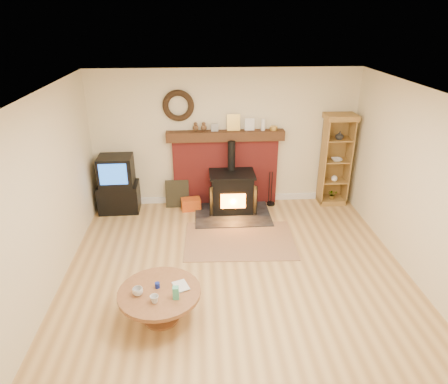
{
  "coord_description": "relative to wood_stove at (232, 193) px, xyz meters",
  "views": [
    {
      "loc": [
        -0.51,
        -4.53,
        3.5
      ],
      "look_at": [
        -0.14,
        1.0,
        0.99
      ],
      "focal_mm": 32.0,
      "sensor_mm": 36.0,
      "label": 1
    }
  ],
  "objects": [
    {
      "name": "wood_stove",
      "position": [
        0.0,
        0.0,
        0.0
      ],
      "size": [
        1.4,
        1.0,
        1.34
      ],
      "color": "black",
      "rests_on": "ground"
    },
    {
      "name": "tv_unit",
      "position": [
        -2.14,
        0.19,
        0.14
      ],
      "size": [
        0.75,
        0.54,
        1.09
      ],
      "color": "black",
      "rests_on": "ground"
    },
    {
      "name": "fire_tools",
      "position": [
        0.79,
        0.22,
        -0.28
      ],
      "size": [
        0.16,
        0.16,
        0.7
      ],
      "color": "black",
      "rests_on": "ground"
    },
    {
      "name": "curio_cabinet",
      "position": [
        2.01,
        0.28,
        0.52
      ],
      "size": [
        0.57,
        0.41,
        1.79
      ],
      "color": "olive",
      "rests_on": "ground"
    },
    {
      "name": "leaning_painting",
      "position": [
        -1.04,
        0.27,
        -0.11
      ],
      "size": [
        0.45,
        0.12,
        0.54
      ],
      "primitive_type": "cube",
      "rotation": [
        -0.17,
        0.0,
        0.0
      ],
      "color": "black",
      "rests_on": "ground"
    },
    {
      "name": "coffee_table",
      "position": [
        -1.13,
        -2.88,
        -0.03
      ],
      "size": [
        1.01,
        1.01,
        0.59
      ],
      "color": "brown",
      "rests_on": "ground"
    },
    {
      "name": "room_shell",
      "position": [
        -0.12,
        -2.18,
        1.34
      ],
      "size": [
        5.02,
        5.52,
        2.61
      ],
      "color": "beige",
      "rests_on": "ground"
    },
    {
      "name": "ground",
      "position": [
        -0.1,
        -2.28,
        -0.38
      ],
      "size": [
        5.5,
        5.5,
        0.0
      ],
      "primitive_type": "plane",
      "color": "#A87B46",
      "rests_on": "ground"
    },
    {
      "name": "chimney_breast",
      "position": [
        -0.1,
        0.39,
        0.42
      ],
      "size": [
        2.2,
        0.22,
        1.78
      ],
      "color": "maroon",
      "rests_on": "ground"
    },
    {
      "name": "area_rug",
      "position": [
        0.04,
        -1.09,
        -0.37
      ],
      "size": [
        1.86,
        1.32,
        0.01
      ],
      "primitive_type": "cube",
      "rotation": [
        0.0,
        0.0,
        -0.04
      ],
      "color": "brown",
      "rests_on": "ground"
    },
    {
      "name": "firelog_box",
      "position": [
        -0.78,
        0.12,
        -0.27
      ],
      "size": [
        0.39,
        0.27,
        0.23
      ],
      "primitive_type": "cube",
      "rotation": [
        0.0,
        0.0,
        0.14
      ],
      "color": "orange",
      "rests_on": "ground"
    }
  ]
}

